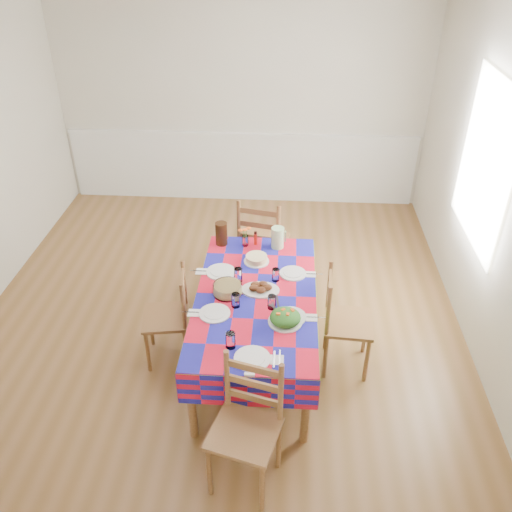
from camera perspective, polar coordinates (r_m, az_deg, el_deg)
The scene contains 23 objects.
room at distance 4.49m, azimuth -4.42°, elevation 7.16°, with size 4.58×5.08×2.78m.
wainscot at distance 7.09m, azimuth -1.49°, elevation 9.56°, with size 4.41×0.06×0.92m.
window_right at distance 4.93m, azimuth 22.97°, elevation 8.97°, with size 1.40×1.40×0.00m, color white.
dining_table at distance 4.35m, azimuth -0.00°, elevation -4.92°, with size 0.96×1.79×0.70m.
setting_near_head at distance 3.77m, azimuth -1.15°, elevation -10.03°, with size 0.41×0.27×0.12m.
setting_left_near at distance 4.14m, azimuth -3.64°, elevation -5.53°, with size 0.44×0.26×0.11m.
setting_left_far at distance 4.52m, azimuth -3.14°, elevation -1.78°, with size 0.46×0.27×0.12m.
setting_right_near at distance 4.11m, azimuth 3.02°, elevation -5.81°, with size 0.44×0.25×0.11m.
setting_right_far at distance 4.51m, azimuth 3.32°, elevation -1.89°, with size 0.42×0.24×0.11m.
meat_platter at distance 4.34m, azimuth 0.44°, elevation -3.41°, with size 0.31×0.22×0.06m.
salad_platter at distance 4.02m, azimuth 3.10°, elevation -6.52°, with size 0.26×0.26×0.11m.
pasta_bowl at distance 4.31m, azimuth -3.02°, elevation -3.49°, with size 0.23×0.23×0.08m.
cake at distance 4.68m, azimuth 0.05°, elevation -0.31°, with size 0.22×0.22×0.06m.
serving_utensils at distance 4.22m, azimuth 2.01°, elevation -5.03°, with size 0.12×0.27×0.01m.
flower_vase at distance 4.89m, azimuth -1.15°, elevation 1.92°, with size 0.12×0.10×0.19m.
hot_sauce at distance 4.91m, azimuth -0.05°, elevation 1.92°, with size 0.03×0.03×0.14m, color red.
green_pitcher at distance 4.86m, azimuth 2.29°, elevation 1.95°, with size 0.11×0.11×0.20m, color #ABDE9C.
tea_pitcher at distance 4.91m, azimuth -3.67°, elevation 2.38°, with size 0.11×0.11×0.22m, color black.
name_card at distance 3.64m, azimuth -0.69°, elevation -12.37°, with size 0.07×0.02×0.02m, color white.
chair_near at distance 3.65m, azimuth -1.00°, elevation -17.63°, with size 0.52×0.50×0.96m.
chair_far at distance 5.34m, azimuth 0.67°, elevation 1.41°, with size 0.53×0.51×1.01m.
chair_left at distance 4.57m, azimuth -9.00°, elevation -6.34°, with size 0.42×0.44×0.87m.
chair_right at distance 4.48m, azimuth 9.16°, elevation -6.87°, with size 0.41×0.43×0.92m.
Camera 1 is at (0.60, -4.00, 3.29)m, focal length 38.00 mm.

